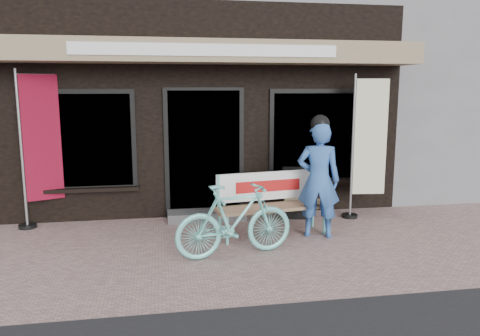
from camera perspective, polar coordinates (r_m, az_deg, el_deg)
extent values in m
plane|color=#A6847E|center=(6.31, -2.49, -10.63)|extent=(70.00, 70.00, 0.00)
cube|color=black|center=(10.90, -5.92, 7.66)|extent=(7.00, 6.00, 3.60)
cube|color=gray|center=(7.57, -4.28, 13.94)|extent=(7.00, 0.80, 0.35)
cube|color=white|center=(7.16, -3.96, 14.18)|extent=(4.00, 0.02, 0.18)
cube|color=black|center=(7.96, -4.36, 1.83)|extent=(1.20, 0.06, 2.10)
cube|color=black|center=(7.95, -4.35, 1.82)|extent=(1.35, 0.04, 2.20)
cube|color=black|center=(7.99, -18.83, 3.17)|extent=(1.60, 0.06, 1.50)
cube|color=black|center=(8.35, 9.44, 3.83)|extent=(1.60, 0.06, 1.50)
cube|color=black|center=(7.98, -18.84, 3.16)|extent=(1.75, 0.04, 1.65)
cube|color=black|center=(8.34, 9.47, 3.82)|extent=(1.75, 0.04, 1.65)
cube|color=black|center=(8.06, -18.58, -2.53)|extent=(1.80, 0.18, 0.06)
cube|color=black|center=(8.42, 9.42, -1.64)|extent=(1.80, 0.18, 0.06)
cube|color=#59595B|center=(7.94, -4.10, -5.74)|extent=(1.30, 0.45, 0.15)
cylinder|color=#6AD0C7|center=(6.67, -1.56, -7.65)|extent=(0.05, 0.05, 0.40)
cylinder|color=#6AD0C7|center=(7.02, -2.46, -6.75)|extent=(0.05, 0.05, 0.40)
cylinder|color=#6AD0C7|center=(7.24, 10.25, -6.39)|extent=(0.05, 0.05, 0.40)
cylinder|color=#6AD0C7|center=(7.56, 8.86, -5.64)|extent=(0.05, 0.05, 0.40)
cube|color=#8E6B4E|center=(7.02, 4.01, -4.81)|extent=(1.77, 0.68, 0.05)
cylinder|color=#6AD0C7|center=(6.90, -2.65, -3.02)|extent=(0.05, 0.05, 0.53)
cylinder|color=#6AD0C7|center=(7.46, 9.09, -2.14)|extent=(0.05, 0.05, 0.53)
cube|color=white|center=(7.15, 3.40, -2.17)|extent=(1.62, 0.28, 0.43)
cube|color=#B21414|center=(7.13, 3.47, -2.21)|extent=(1.03, 0.16, 0.17)
cylinder|color=#6AD0C7|center=(6.73, -2.44, -4.02)|extent=(0.10, 0.42, 0.04)
cylinder|color=#6AD0C7|center=(7.33, 9.96, -3.01)|extent=(0.10, 0.42, 0.04)
imported|color=#315FAB|center=(6.97, 9.55, -1.47)|extent=(0.72, 0.59, 1.71)
sphere|color=black|center=(6.86, 9.74, 5.29)|extent=(0.35, 0.35, 0.27)
imported|color=#6AD0C7|center=(6.17, -0.64, -6.36)|extent=(1.67, 0.75, 0.97)
cylinder|color=gray|center=(7.96, -25.09, 1.96)|extent=(0.05, 0.05, 2.48)
cylinder|color=gray|center=(7.94, -23.65, 10.40)|extent=(0.53, 0.23, 0.03)
cube|color=maroon|center=(7.98, -23.00, 3.35)|extent=(0.54, 0.24, 1.98)
cylinder|color=black|center=(8.20, -24.47, -6.47)|extent=(0.35, 0.35, 0.06)
cylinder|color=gray|center=(8.04, 13.56, 2.46)|extent=(0.04, 0.04, 2.42)
cylinder|color=gray|center=(8.06, 15.79, 10.38)|extent=(0.55, 0.08, 0.03)
cube|color=beige|center=(8.11, 15.62, 3.61)|extent=(0.55, 0.09, 1.93)
cylinder|color=black|center=(8.27, 13.23, -5.69)|extent=(0.29, 0.29, 0.06)
cube|color=black|center=(7.91, 6.79, -3.07)|extent=(0.45, 0.18, 0.89)
cube|color=beige|center=(7.84, 6.82, -2.44)|extent=(0.37, 0.10, 0.55)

